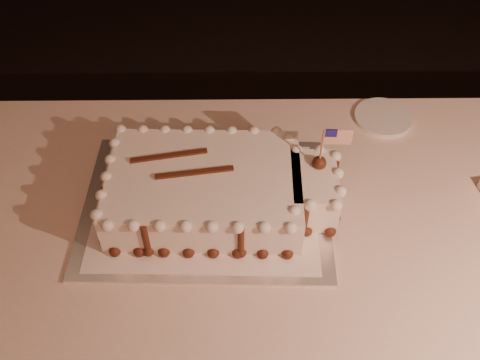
{
  "coord_description": "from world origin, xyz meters",
  "views": [
    {
      "loc": [
        -0.25,
        -0.2,
        1.73
      ],
      "look_at": [
        -0.24,
        0.61,
        0.84
      ],
      "focal_mm": 40.0,
      "sensor_mm": 36.0,
      "label": 1
    }
  ],
  "objects_px": {
    "sheet_cake": "(218,189)",
    "cake_board": "(206,205)",
    "banquet_table": "(322,289)",
    "side_plate": "(383,117)"
  },
  "relations": [
    {
      "from": "sheet_cake",
      "to": "banquet_table",
      "type": "bearing_deg",
      "value": -1.01
    },
    {
      "from": "cake_board",
      "to": "banquet_table",
      "type": "bearing_deg",
      "value": 0.57
    },
    {
      "from": "banquet_table",
      "to": "sheet_cake",
      "type": "bearing_deg",
      "value": 178.99
    },
    {
      "from": "banquet_table",
      "to": "side_plate",
      "type": "relative_size",
      "value": 15.26
    },
    {
      "from": "banquet_table",
      "to": "sheet_cake",
      "type": "distance_m",
      "value": 0.52
    },
    {
      "from": "banquet_table",
      "to": "side_plate",
      "type": "height_order",
      "value": "side_plate"
    },
    {
      "from": "sheet_cake",
      "to": "side_plate",
      "type": "distance_m",
      "value": 0.54
    },
    {
      "from": "cake_board",
      "to": "sheet_cake",
      "type": "xyz_separation_m",
      "value": [
        0.03,
        -0.0,
        0.06
      ]
    },
    {
      "from": "cake_board",
      "to": "sheet_cake",
      "type": "relative_size",
      "value": 1.04
    },
    {
      "from": "sheet_cake",
      "to": "cake_board",
      "type": "bearing_deg",
      "value": 178.9
    }
  ]
}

